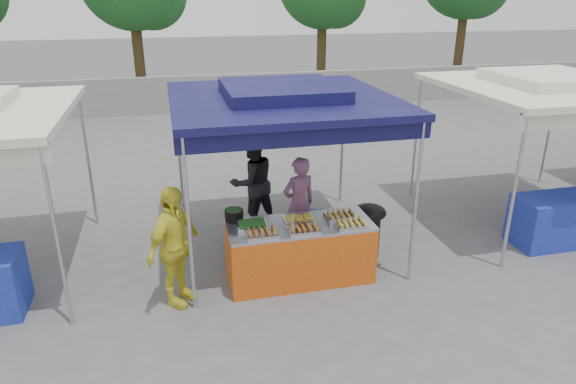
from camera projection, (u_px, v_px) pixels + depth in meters
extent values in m
plane|color=#535355|center=(298.00, 274.00, 7.43)|extent=(80.00, 80.00, 0.00)
cube|color=slate|center=(216.00, 93.00, 17.15)|extent=(40.00, 0.25, 1.20)
cylinder|color=#ADACB3|center=(189.00, 227.00, 6.23)|extent=(0.05, 0.05, 2.30)
cylinder|color=#ADACB3|center=(416.00, 205.00, 6.88)|extent=(0.05, 0.05, 2.30)
cylinder|color=#ADACB3|center=(179.00, 155.00, 8.94)|extent=(0.05, 0.05, 2.30)
cylinder|color=#ADACB3|center=(342.00, 144.00, 9.59)|extent=(0.05, 0.05, 2.30)
cube|color=#0F0E3B|center=(282.00, 99.00, 7.47)|extent=(3.20, 3.20, 0.10)
cube|color=#0F0E3B|center=(282.00, 90.00, 7.42)|extent=(1.65, 1.65, 0.18)
cube|color=#0F0E3B|center=(309.00, 136.00, 6.17)|extent=(3.20, 0.04, 0.25)
cylinder|color=#ADACB3|center=(57.00, 241.00, 5.90)|extent=(0.05, 0.05, 2.30)
cylinder|color=#ADACB3|center=(88.00, 161.00, 8.62)|extent=(0.05, 0.05, 2.30)
cylinder|color=#ADACB3|center=(514.00, 195.00, 7.20)|extent=(0.05, 0.05, 2.30)
cylinder|color=#ADACB3|center=(416.00, 139.00, 9.92)|extent=(0.05, 0.05, 2.30)
cylinder|color=#ADACB3|center=(549.00, 129.00, 10.57)|extent=(0.05, 0.05, 2.30)
cube|color=beige|center=(548.00, 87.00, 8.44)|extent=(3.20, 3.20, 0.10)
cube|color=beige|center=(549.00, 79.00, 8.39)|extent=(1.65, 1.65, 0.18)
cube|color=navy|center=(568.00, 219.00, 8.26)|extent=(1.80, 0.70, 0.80)
cylinder|color=#3B2E17|center=(138.00, 50.00, 17.61)|extent=(0.36, 0.36, 3.80)
cylinder|color=#3B2E17|center=(322.00, 45.00, 19.71)|extent=(0.36, 0.36, 3.64)
cylinder|color=#3B2E17|center=(461.00, 37.00, 20.75)|extent=(0.36, 0.36, 4.08)
cube|color=#B24610|center=(300.00, 253.00, 7.19)|extent=(2.00, 0.80, 0.81)
cube|color=#ADACB3|center=(300.00, 225.00, 7.03)|extent=(2.00, 0.80, 0.04)
cube|color=#B8B8BD|center=(262.00, 234.00, 6.68)|extent=(0.42, 0.30, 0.05)
cube|color=brown|center=(262.00, 232.00, 6.66)|extent=(0.35, 0.25, 0.02)
cube|color=#B8B8BD|center=(303.00, 230.00, 6.80)|extent=(0.42, 0.30, 0.05)
cube|color=brown|center=(303.00, 227.00, 6.78)|extent=(0.35, 0.25, 0.02)
cube|color=#B8B8BD|center=(351.00, 225.00, 6.94)|extent=(0.42, 0.30, 0.05)
cube|color=#A18837|center=(351.00, 222.00, 6.93)|extent=(0.35, 0.25, 0.02)
cube|color=#B8B8BD|center=(252.00, 225.00, 6.92)|extent=(0.42, 0.30, 0.05)
cube|color=#1D501B|center=(252.00, 223.00, 6.91)|extent=(0.35, 0.25, 0.02)
cube|color=#B8B8BD|center=(299.00, 219.00, 7.10)|extent=(0.42, 0.30, 0.05)
cube|color=gold|center=(299.00, 217.00, 7.09)|extent=(0.35, 0.25, 0.02)
cube|color=#B8B8BD|center=(341.00, 216.00, 7.20)|extent=(0.42, 0.30, 0.05)
cube|color=#A18837|center=(341.00, 214.00, 7.19)|extent=(0.35, 0.25, 0.02)
cylinder|color=black|center=(234.00, 215.00, 7.11)|extent=(0.26, 0.26, 0.15)
cylinder|color=#ADACB3|center=(293.00, 230.00, 6.74)|extent=(0.08, 0.08, 0.09)
cylinder|color=black|center=(368.00, 235.00, 7.84)|extent=(0.35, 0.35, 0.67)
ellipsoid|color=black|center=(370.00, 212.00, 7.70)|extent=(0.50, 0.50, 0.23)
cube|color=#122195|center=(271.00, 247.00, 7.88)|extent=(0.50, 0.35, 0.30)
cube|color=#122195|center=(309.00, 243.00, 7.98)|extent=(0.55, 0.38, 0.33)
cube|color=#122195|center=(309.00, 224.00, 7.86)|extent=(0.53, 0.37, 0.32)
imported|color=#7E506E|center=(299.00, 204.00, 7.90)|extent=(0.63, 0.49, 1.52)
imported|color=black|center=(253.00, 182.00, 8.57)|extent=(0.97, 0.86, 1.67)
imported|color=gold|center=(174.00, 247.00, 6.48)|extent=(0.91, 0.99, 1.62)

